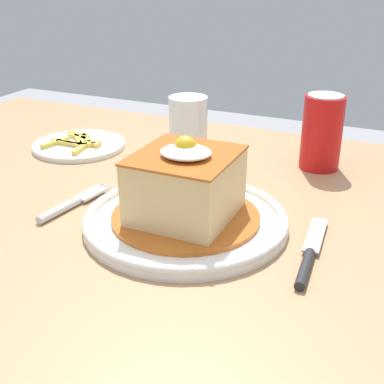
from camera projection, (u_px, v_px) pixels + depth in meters
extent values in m
cube|color=#A87F56|center=(192.00, 222.00, 0.73)|extent=(1.35, 0.81, 0.04)
cylinder|color=#A87F56|center=(40.00, 250.00, 1.38)|extent=(0.07, 0.07, 0.70)
cylinder|color=white|center=(186.00, 222.00, 0.67)|extent=(0.27, 0.27, 0.01)
torus|color=white|center=(186.00, 217.00, 0.67)|extent=(0.27, 0.27, 0.01)
cylinder|color=#B75B1E|center=(186.00, 216.00, 0.67)|extent=(0.19, 0.19, 0.01)
cube|color=#E5C684|center=(185.00, 186.00, 0.65)|extent=(0.12, 0.13, 0.08)
cube|color=#B75B1E|center=(185.00, 155.00, 0.64)|extent=(0.12, 0.13, 0.00)
ellipsoid|color=white|center=(186.00, 152.00, 0.62)|extent=(0.06, 0.06, 0.01)
sphere|color=yellow|center=(185.00, 146.00, 0.63)|extent=(0.03, 0.03, 0.03)
cylinder|color=silver|center=(59.00, 210.00, 0.70)|extent=(0.02, 0.08, 0.01)
cube|color=silver|center=(91.00, 193.00, 0.75)|extent=(0.03, 0.05, 0.00)
cylinder|color=silver|center=(106.00, 189.00, 0.77)|extent=(0.01, 0.03, 0.00)
cylinder|color=silver|center=(102.00, 188.00, 0.77)|extent=(0.01, 0.03, 0.00)
cylinder|color=silver|center=(98.00, 186.00, 0.78)|extent=(0.01, 0.03, 0.00)
cylinder|color=#262628|center=(305.00, 269.00, 0.57)|extent=(0.02, 0.08, 0.01)
cube|color=silver|center=(315.00, 235.00, 0.64)|extent=(0.03, 0.09, 0.00)
cylinder|color=red|center=(322.00, 133.00, 0.84)|extent=(0.07, 0.07, 0.12)
cylinder|color=silver|center=(326.00, 95.00, 0.82)|extent=(0.06, 0.06, 0.00)
cylinder|color=gold|center=(188.00, 139.00, 0.91)|extent=(0.06, 0.06, 0.06)
cylinder|color=silver|center=(188.00, 126.00, 0.90)|extent=(0.07, 0.07, 0.10)
cylinder|color=white|center=(79.00, 145.00, 0.95)|extent=(0.17, 0.17, 0.01)
cube|color=#EAC64C|center=(71.00, 144.00, 0.94)|extent=(0.06, 0.01, 0.01)
cube|color=#EAC64C|center=(88.00, 145.00, 0.93)|extent=(0.04, 0.04, 0.01)
cube|color=#EAC64C|center=(82.00, 148.00, 0.92)|extent=(0.02, 0.06, 0.01)
cube|color=#EAC64C|center=(89.00, 142.00, 0.95)|extent=(0.06, 0.03, 0.01)
cube|color=#EAC64C|center=(55.00, 143.00, 0.94)|extent=(0.02, 0.06, 0.01)
cube|color=#EAC64C|center=(66.00, 143.00, 0.94)|extent=(0.07, 0.01, 0.01)
cube|color=#EAC64C|center=(83.00, 140.00, 0.96)|extent=(0.04, 0.05, 0.01)
cube|color=#EAC64C|center=(78.00, 135.00, 0.99)|extent=(0.05, 0.02, 0.01)
cube|color=#EAC64C|center=(78.00, 137.00, 0.97)|extent=(0.05, 0.02, 0.01)
cube|color=#EAC64C|center=(78.00, 141.00, 0.95)|extent=(0.05, 0.05, 0.01)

